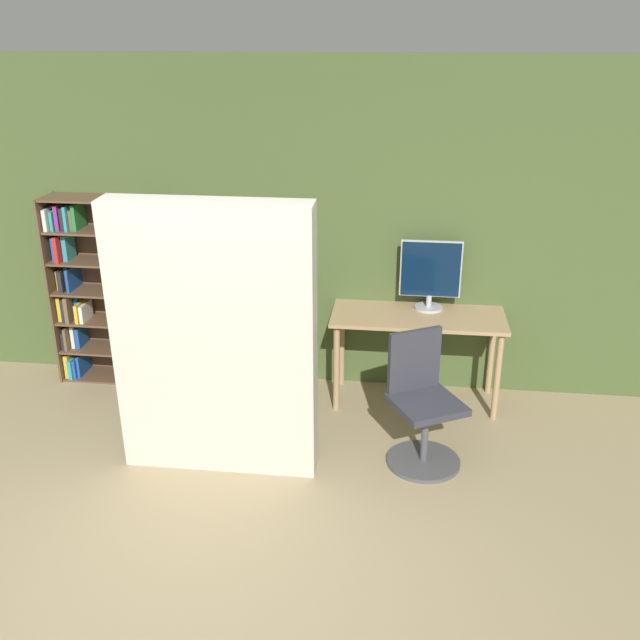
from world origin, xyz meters
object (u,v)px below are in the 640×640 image
bookshelf (93,289)px  mattress_near (215,342)px  monitor (431,273)px  office_chair (422,411)px

bookshelf → mattress_near: mattress_near is taller
monitor → office_chair: bearing=-92.2°
bookshelf → mattress_near: size_ratio=0.84×
monitor → office_chair: size_ratio=0.60×
mattress_near → monitor: bearing=41.9°
monitor → bookshelf: bearing=-179.9°
monitor → mattress_near: mattress_near is taller
office_chair → monitor: bearing=87.8°
monitor → mattress_near: bearing=-138.1°
monitor → mattress_near: size_ratio=0.30×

